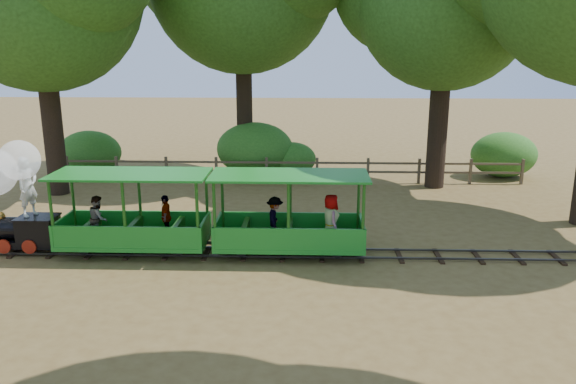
{
  "coord_description": "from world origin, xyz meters",
  "views": [
    {
      "loc": [
        0.6,
        -13.65,
        5.28
      ],
      "look_at": [
        0.11,
        0.5,
        1.57
      ],
      "focal_mm": 35.0,
      "sensor_mm": 36.0,
      "label": 1
    }
  ],
  "objects_px": {
    "carriage_rear": "(293,225)",
    "fence": "(292,168)",
    "locomotive": "(2,189)",
    "carriage_front": "(132,223)"
  },
  "relations": [
    {
      "from": "carriage_rear",
      "to": "fence",
      "type": "bearing_deg",
      "value": 91.83
    },
    {
      "from": "carriage_front",
      "to": "locomotive",
      "type": "bearing_deg",
      "value": 178.67
    },
    {
      "from": "carriage_front",
      "to": "fence",
      "type": "distance_m",
      "value": 8.91
    },
    {
      "from": "locomotive",
      "to": "carriage_front",
      "type": "bearing_deg",
      "value": -1.33
    },
    {
      "from": "locomotive",
      "to": "fence",
      "type": "xyz_separation_m",
      "value": [
        7.26,
        7.92,
        -1.11
      ]
    },
    {
      "from": "locomotive",
      "to": "carriage_rear",
      "type": "relative_size",
      "value": 0.76
    },
    {
      "from": "carriage_front",
      "to": "carriage_rear",
      "type": "height_order",
      "value": "same"
    },
    {
      "from": "locomotive",
      "to": "carriage_front",
      "type": "xyz_separation_m",
      "value": [
        3.35,
        -0.08,
        -0.87
      ]
    },
    {
      "from": "fence",
      "to": "carriage_front",
      "type": "bearing_deg",
      "value": -116.0
    },
    {
      "from": "fence",
      "to": "carriage_rear",
      "type": "bearing_deg",
      "value": -88.17
    }
  ]
}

